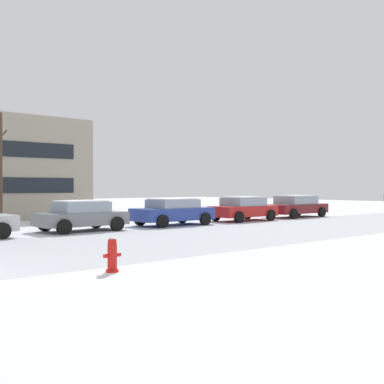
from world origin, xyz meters
The scene contains 5 objects.
fire_hydrant centered at (3.44, -1.64, 0.42)m, with size 0.44×0.30×0.83m.
parked_car_gray centered at (7.64, 8.07, 0.71)m, with size 3.89×2.15×1.37m.
parked_car_blue centered at (12.73, 7.97, 0.72)m, with size 4.23×2.13×1.39m.
parked_car_red centered at (17.83, 7.86, 0.72)m, with size 4.09×2.10×1.41m.
parked_car_maroon centered at (22.92, 7.99, 0.73)m, with size 4.56×2.14×1.43m.
Camera 1 is at (-2.23, -11.19, 1.97)m, focal length 44.42 mm.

